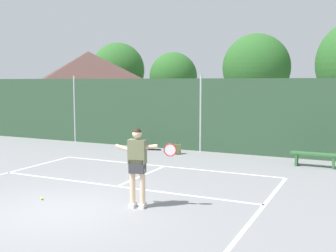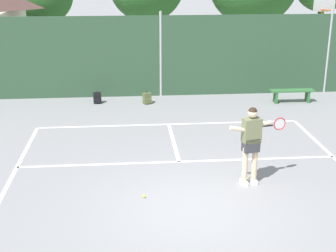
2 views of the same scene
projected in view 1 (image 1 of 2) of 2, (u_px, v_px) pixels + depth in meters
ground_plane at (58, 212)px, 9.33m from camera, size 120.00×120.00×0.00m
court_markings at (76, 204)px, 9.91m from camera, size 8.30×11.10×0.01m
chainlink_fence at (201, 115)px, 17.26m from camera, size 26.09×0.09×3.19m
clubhouse_building at (89, 89)px, 24.83m from camera, size 5.64×5.71×4.69m
treeline_backdrop at (275, 67)px, 25.45m from camera, size 24.06×4.65×6.52m
tennis_player at (138, 160)px, 9.52m from camera, size 1.40×0.46×1.85m
tennis_ball at (42, 199)px, 10.25m from camera, size 0.07×0.07×0.07m
backpack_black at (141, 146)px, 17.63m from camera, size 0.30×0.26×0.46m
backpack_olive at (177, 149)px, 16.67m from camera, size 0.33×0.32×0.46m
courtside_bench at (315, 157)px, 14.15m from camera, size 1.60×0.36×0.48m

